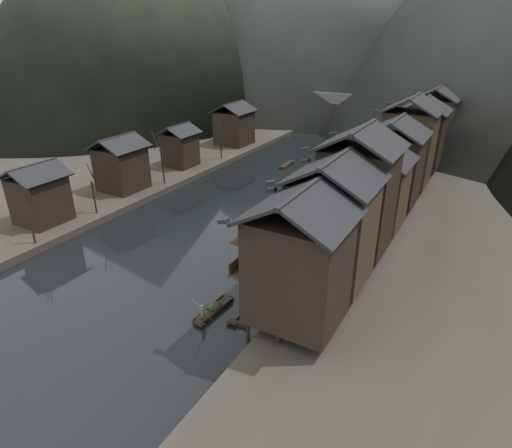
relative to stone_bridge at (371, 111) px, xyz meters
The scene contains 12 objects.
water 72.18m from the stone_bridge, 90.00° to the right, with size 300.00×300.00×0.00m, color black.
left_bank 47.64m from the stone_bridge, 137.56° to the right, with size 40.00×200.00×1.20m, color #2D2823.
stilt_houses 55.73m from the stone_bridge, 71.89° to the right, with size 9.00×67.60×15.71m.
left_houses 55.79m from the stone_bridge, 111.56° to the right, with size 8.10×53.20×8.73m.
bare_trees 60.97m from the stone_bridge, 106.19° to the right, with size 3.85×43.31×7.70m.
moored_sampans 49.15m from the stone_bridge, 75.97° to the right, with size 2.41×67.80×0.47m.
midriver_boats 18.99m from the stone_bridge, 87.85° to the right, with size 10.72×37.11×0.45m.
stone_bridge is the anchor object (origin of this frame).
hero_sampan 80.64m from the stone_bridge, 83.55° to the right, with size 1.36×5.29×0.44m.
cargo_heap 80.36m from the stone_bridge, 83.54° to the right, with size 1.16×1.51×0.69m, color black.
boatman 82.41m from the stone_bridge, 83.62° to the right, with size 0.64×0.42×1.74m, color #4D4D4F.
bamboo_pole 82.35m from the stone_bridge, 83.48° to the right, with size 0.06×0.06×4.21m, color #8C7A51.
Camera 1 is at (28.64, -34.23, 24.19)m, focal length 30.00 mm.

